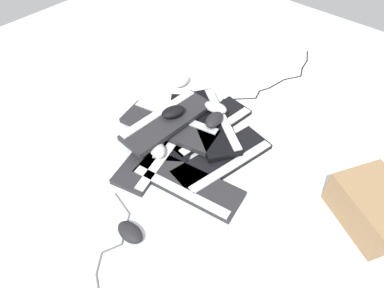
# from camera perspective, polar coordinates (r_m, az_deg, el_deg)

# --- Properties ---
(ground_plane) EXTENTS (3.20, 3.20, 0.00)m
(ground_plane) POSITION_cam_1_polar(r_m,az_deg,el_deg) (1.50, -2.25, -0.50)
(ground_plane) COLOR silver
(keyboard_0) EXTENTS (0.45, 0.20, 0.03)m
(keyboard_0) POSITION_cam_1_polar(r_m,az_deg,el_deg) (1.58, 2.73, 3.00)
(keyboard_0) COLOR black
(keyboard_0) RESTS_ON ground
(keyboard_1) EXTENTS (0.44, 0.39, 0.03)m
(keyboard_1) POSITION_cam_1_polar(r_m,az_deg,el_deg) (1.58, -2.93, 2.99)
(keyboard_1) COLOR black
(keyboard_1) RESTS_ON ground
(keyboard_2) EXTENTS (0.46, 0.26, 0.03)m
(keyboard_2) POSITION_cam_1_polar(r_m,az_deg,el_deg) (1.48, -6.25, -1.24)
(keyboard_2) COLOR #232326
(keyboard_2) RESTS_ON ground
(keyboard_3) EXTENTS (0.22, 0.46, 0.03)m
(keyboard_3) POSITION_cam_1_polar(r_m,az_deg,el_deg) (1.36, -0.72, -6.60)
(keyboard_3) COLOR #232326
(keyboard_3) RESTS_ON ground
(keyboard_4) EXTENTS (0.46, 0.23, 0.03)m
(keyboard_4) POSITION_cam_1_polar(r_m,az_deg,el_deg) (1.44, 5.20, -2.64)
(keyboard_4) COLOR black
(keyboard_4) RESTS_ON ground
(keyboard_5) EXTENTS (0.37, 0.45, 0.03)m
(keyboard_5) POSITION_cam_1_polar(r_m,az_deg,el_deg) (1.56, 3.15, 3.72)
(keyboard_5) COLOR black
(keyboard_5) RESTS_ON keyboard_0
(keyboard_6) EXTENTS (0.25, 0.46, 0.03)m
(keyboard_6) POSITION_cam_1_polar(r_m,az_deg,el_deg) (1.54, -3.76, 3.01)
(keyboard_6) COLOR #232326
(keyboard_6) RESTS_ON keyboard_1
(keyboard_7) EXTENTS (0.45, 0.17, 0.03)m
(keyboard_7) POSITION_cam_1_polar(r_m,az_deg,el_deg) (1.52, -4.17, 3.91)
(keyboard_7) COLOR #232326
(keyboard_7) RESTS_ON keyboard_6
(mouse_0) EXTENTS (0.09, 0.12, 0.04)m
(mouse_0) POSITION_cam_1_polar(r_m,az_deg,el_deg) (1.58, 3.93, 6.09)
(mouse_0) COLOR #B7B7BC
(mouse_0) RESTS_ON keyboard_5
(mouse_1) EXTENTS (0.12, 0.09, 0.04)m
(mouse_1) POSITION_cam_1_polar(r_m,az_deg,el_deg) (1.51, 3.72, 4.07)
(mouse_1) COLOR black
(mouse_1) RESTS_ON keyboard_5
(mouse_2) EXTENTS (0.11, 0.07, 0.04)m
(mouse_2) POSITION_cam_1_polar(r_m,az_deg,el_deg) (1.47, -6.98, 0.44)
(mouse_2) COLOR #4C4C51
(mouse_2) RESTS_ON keyboard_2
(mouse_3) EXTENTS (0.11, 0.13, 0.04)m
(mouse_3) POSITION_cam_1_polar(r_m,az_deg,el_deg) (1.44, -5.88, -0.78)
(mouse_3) COLOR #B7B7BC
(mouse_3) RESTS_ON keyboard_2
(mouse_4) EXTENTS (0.07, 0.11, 0.04)m
(mouse_4) POSITION_cam_1_polar(r_m,az_deg,el_deg) (1.26, -10.27, -14.26)
(mouse_4) COLOR black
(mouse_4) RESTS_ON ground
(mouse_5) EXTENTS (0.12, 0.09, 0.04)m
(mouse_5) POSITION_cam_1_polar(r_m,az_deg,el_deg) (1.83, -1.67, 10.51)
(mouse_5) COLOR #B7B7BC
(mouse_5) RESTS_ON ground
(mouse_6) EXTENTS (0.12, 0.10, 0.04)m
(mouse_6) POSITION_cam_1_polar(r_m,az_deg,el_deg) (1.51, -3.17, 5.40)
(mouse_6) COLOR black
(mouse_6) RESTS_ON keyboard_7
(cable_0) EXTENTS (0.45, 0.45, 0.01)m
(cable_0) POSITION_cam_1_polar(r_m,az_deg,el_deg) (1.23, -13.86, -19.51)
(cable_0) COLOR #59595B
(cable_0) RESTS_ON ground
(cable_1) EXTENTS (0.77, 0.20, 0.01)m
(cable_1) POSITION_cam_1_polar(r_m,az_deg,el_deg) (1.90, 13.45, 10.07)
(cable_1) COLOR black
(cable_1) RESTS_ON ground
(cardboard_box) EXTENTS (0.32, 0.35, 0.14)m
(cardboard_box) POSITION_cam_1_polar(r_m,az_deg,el_deg) (1.39, 28.13, -9.36)
(cardboard_box) COLOR olive
(cardboard_box) RESTS_ON ground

